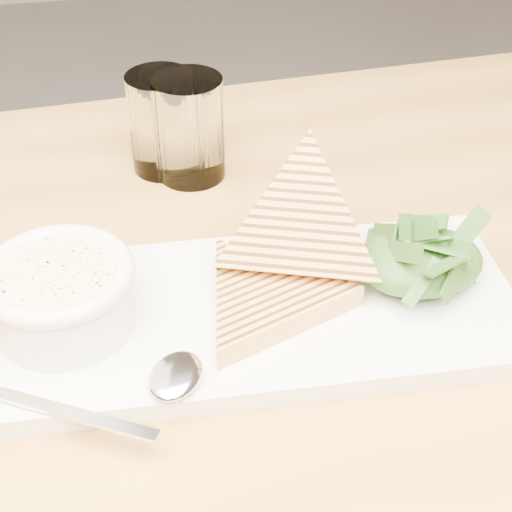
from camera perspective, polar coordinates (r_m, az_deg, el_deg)
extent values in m
cube|color=#B3803A|center=(0.62, -11.41, -9.46)|extent=(1.36, 0.96, 0.04)
cube|color=white|center=(0.62, 0.34, -4.11)|extent=(0.41, 0.20, 0.02)
cylinder|color=white|center=(0.60, -13.88, -3.30)|extent=(0.11, 0.11, 0.04)
cylinder|color=beige|center=(0.59, -14.25, -1.41)|extent=(0.09, 0.09, 0.01)
torus|color=white|center=(0.59, -14.28, -1.26)|extent=(0.11, 0.11, 0.01)
ellipsoid|color=black|center=(0.64, 11.79, -0.36)|extent=(0.10, 0.08, 0.04)
ellipsoid|color=silver|center=(0.56, -5.87, -8.65)|extent=(0.06, 0.06, 0.01)
cube|color=silver|center=(0.55, -13.16, -11.10)|extent=(0.11, 0.07, 0.00)
cylinder|color=white|center=(0.79, -6.83, 9.60)|extent=(0.07, 0.07, 0.10)
cylinder|color=white|center=(0.78, -4.86, 9.22)|extent=(0.07, 0.07, 0.10)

